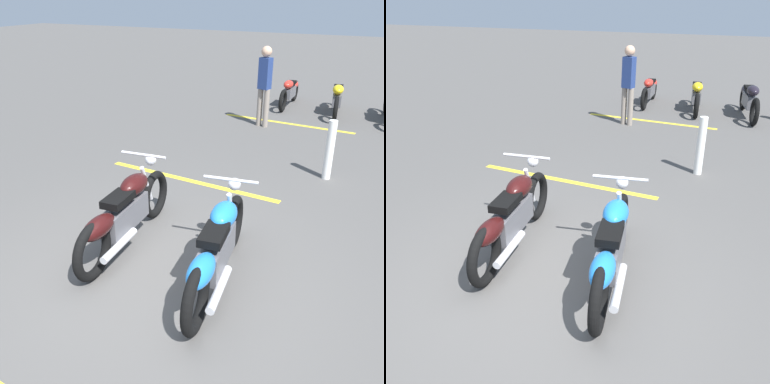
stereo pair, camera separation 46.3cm
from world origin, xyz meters
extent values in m
plane|color=#514F4C|center=(0.00, 0.00, 0.00)|extent=(60.00, 60.00, 0.00)
torus|color=black|center=(1.10, -0.55, 0.34)|extent=(0.68, 0.20, 0.67)
torus|color=black|center=(-0.45, -0.77, 0.34)|extent=(0.68, 0.20, 0.67)
cube|color=#59595E|center=(0.27, -0.67, 0.42)|extent=(0.86, 0.34, 0.32)
ellipsoid|color=blue|center=(0.54, -0.63, 0.72)|extent=(0.55, 0.35, 0.24)
ellipsoid|color=blue|center=(-0.29, -0.75, 0.56)|extent=(0.59, 0.32, 0.22)
cube|color=black|center=(0.14, -0.69, 0.70)|extent=(0.47, 0.30, 0.09)
cylinder|color=silver|center=(0.87, -0.58, 0.60)|extent=(0.27, 0.09, 0.56)
cylinder|color=silver|center=(0.82, -0.59, 1.02)|extent=(0.12, 0.62, 0.04)
sphere|color=silver|center=(1.02, -0.56, 0.88)|extent=(0.15, 0.15, 0.15)
cylinder|color=silver|center=(-0.10, -0.86, 0.26)|extent=(0.71, 0.19, 0.09)
torus|color=black|center=(1.35, 0.73, 0.34)|extent=(0.68, 0.16, 0.67)
torus|color=black|center=(-0.21, 0.60, 0.34)|extent=(0.68, 0.16, 0.67)
cube|color=#59595E|center=(0.52, 0.66, 0.42)|extent=(0.86, 0.29, 0.32)
ellipsoid|color=black|center=(0.79, 0.68, 0.72)|extent=(0.54, 0.32, 0.24)
ellipsoid|color=black|center=(-0.05, 0.61, 0.56)|extent=(0.58, 0.29, 0.22)
cube|color=black|center=(0.39, 0.65, 0.70)|extent=(0.46, 0.28, 0.09)
cylinder|color=silver|center=(1.12, 0.71, 0.60)|extent=(0.27, 0.08, 0.56)
cylinder|color=silver|center=(1.07, 0.70, 1.02)|extent=(0.09, 0.62, 0.04)
sphere|color=silver|center=(1.27, 0.72, 0.88)|extent=(0.15, 0.15, 0.15)
cylinder|color=silver|center=(0.13, 0.48, 0.26)|extent=(0.71, 0.15, 0.09)
torus|color=black|center=(7.42, -0.73, 0.32)|extent=(0.64, 0.19, 0.63)
torus|color=black|center=(8.88, -0.54, 0.32)|extent=(0.64, 0.19, 0.63)
cube|color=#59595E|center=(8.20, -0.63, 0.40)|extent=(0.81, 0.31, 0.30)
ellipsoid|color=yellow|center=(7.94, -0.66, 0.68)|extent=(0.52, 0.33, 0.23)
ellipsoid|color=yellow|center=(8.73, -0.56, 0.53)|extent=(0.55, 0.29, 0.21)
cube|color=black|center=(8.32, -0.61, 0.66)|extent=(0.44, 0.28, 0.08)
torus|color=black|center=(7.79, 0.66, 0.29)|extent=(0.59, 0.11, 0.59)
torus|color=black|center=(9.15, 0.69, 0.29)|extent=(0.59, 0.11, 0.59)
cube|color=#59595E|center=(8.51, 0.67, 0.37)|extent=(0.74, 0.21, 0.28)
ellipsoid|color=red|center=(8.28, 0.67, 0.63)|extent=(0.46, 0.25, 0.21)
ellipsoid|color=red|center=(9.01, 0.68, 0.49)|extent=(0.49, 0.22, 0.19)
cube|color=black|center=(8.63, 0.68, 0.61)|extent=(0.39, 0.22, 0.08)
cylinder|color=gray|center=(6.29, 0.66, 0.44)|extent=(0.13, 0.13, 0.87)
cylinder|color=gray|center=(6.34, 0.83, 0.44)|extent=(0.13, 0.13, 0.87)
cube|color=navy|center=(6.31, 0.74, 1.22)|extent=(0.27, 0.30, 0.69)
sphere|color=tan|center=(6.31, 0.74, 1.69)|extent=(0.24, 0.24, 0.24)
cylinder|color=white|center=(3.79, -1.21, 0.51)|extent=(0.14, 0.14, 1.02)
cube|color=yellow|center=(2.68, 0.84, 0.00)|extent=(0.38, 3.20, 0.01)
cube|color=yellow|center=(6.78, 0.26, 0.00)|extent=(0.38, 3.20, 0.01)
camera|label=1|loc=(-3.31, -2.13, 2.93)|focal=40.43mm
camera|label=2|loc=(-3.49, -1.71, 2.93)|focal=40.43mm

